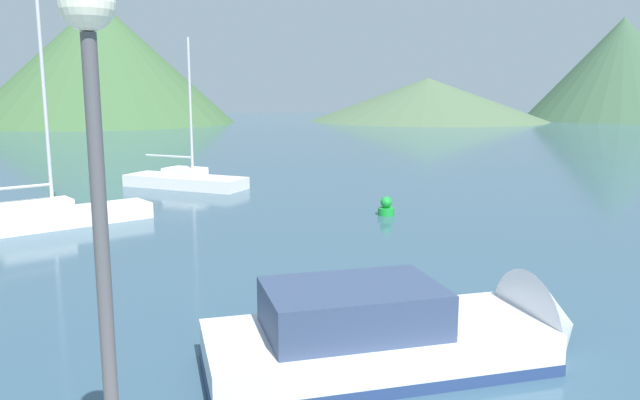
{
  "coord_description": "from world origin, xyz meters",
  "views": [
    {
      "loc": [
        -3.82,
        -4.83,
        4.6
      ],
      "look_at": [
        -0.33,
        14.0,
        1.2
      ],
      "focal_mm": 35.0,
      "sensor_mm": 36.0,
      "label": 1
    }
  ],
  "objects_px": {
    "streetlamp": "(95,135)",
    "buoy_marker": "(386,207)",
    "motorboat_near": "(416,336)",
    "sailboat_middle": "(185,179)",
    "sailboat_inner": "(35,216)"
  },
  "relations": [
    {
      "from": "sailboat_inner",
      "to": "streetlamp",
      "type": "bearing_deg",
      "value": -102.57
    },
    {
      "from": "streetlamp",
      "to": "motorboat_near",
      "type": "xyz_separation_m",
      "value": [
        4.28,
        4.52,
        -3.8
      ]
    },
    {
      "from": "streetlamp",
      "to": "sailboat_middle",
      "type": "bearing_deg",
      "value": 90.3
    },
    {
      "from": "sailboat_inner",
      "to": "sailboat_middle",
      "type": "relative_size",
      "value": 1.4
    },
    {
      "from": "streetlamp",
      "to": "buoy_marker",
      "type": "height_order",
      "value": "streetlamp"
    },
    {
      "from": "sailboat_middle",
      "to": "buoy_marker",
      "type": "relative_size",
      "value": 9.92
    },
    {
      "from": "streetlamp",
      "to": "motorboat_near",
      "type": "bearing_deg",
      "value": 46.53
    },
    {
      "from": "buoy_marker",
      "to": "streetlamp",
      "type": "bearing_deg",
      "value": -113.73
    },
    {
      "from": "motorboat_near",
      "to": "sailboat_middle",
      "type": "bearing_deg",
      "value": 97.53
    },
    {
      "from": "buoy_marker",
      "to": "sailboat_inner",
      "type": "bearing_deg",
      "value": -179.2
    },
    {
      "from": "sailboat_inner",
      "to": "sailboat_middle",
      "type": "distance_m",
      "value": 9.51
    },
    {
      "from": "sailboat_inner",
      "to": "buoy_marker",
      "type": "height_order",
      "value": "sailboat_inner"
    },
    {
      "from": "motorboat_near",
      "to": "buoy_marker",
      "type": "height_order",
      "value": "motorboat_near"
    },
    {
      "from": "motorboat_near",
      "to": "sailboat_inner",
      "type": "bearing_deg",
      "value": 122.13
    },
    {
      "from": "buoy_marker",
      "to": "motorboat_near",
      "type": "bearing_deg",
      "value": -104.19
    }
  ]
}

